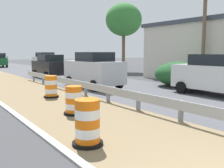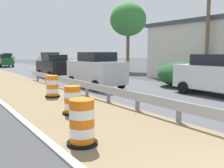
{
  "view_description": "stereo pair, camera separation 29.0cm",
  "coord_description": "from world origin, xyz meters",
  "px_view_note": "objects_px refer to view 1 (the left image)",
  "views": [
    {
      "loc": [
        -3.55,
        -1.18,
        2.2
      ],
      "look_at": [
        2.64,
        7.56,
        0.86
      ],
      "focal_mm": 40.61,
      "sensor_mm": 36.0,
      "label": 1
    },
    {
      "loc": [
        -3.31,
        -1.34,
        2.2
      ],
      "look_at": [
        2.64,
        7.56,
        0.86
      ],
      "focal_mm": 40.61,
      "sensor_mm": 36.0,
      "label": 2
    }
  ],
  "objects_px": {
    "car_lead_near_lane": "(50,66)",
    "car_trailing_near_lane": "(46,61)",
    "traffic_barrel_close": "(74,102)",
    "car_trailing_far_lane": "(93,70)",
    "traffic_barrel_nearest": "(87,125)",
    "car_distant_a": "(216,75)",
    "utility_pole_near": "(205,12)",
    "car_mid_far_lane": "(1,58)",
    "traffic_barrel_mid": "(51,88)"
  },
  "relations": [
    {
      "from": "car_lead_near_lane",
      "to": "car_trailing_near_lane",
      "type": "distance_m",
      "value": 10.32
    },
    {
      "from": "traffic_barrel_close",
      "to": "car_trailing_far_lane",
      "type": "distance_m",
      "value": 7.08
    },
    {
      "from": "car_trailing_near_lane",
      "to": "traffic_barrel_nearest",
      "type": "bearing_deg",
      "value": -19.58
    },
    {
      "from": "car_distant_a",
      "to": "utility_pole_near",
      "type": "xyz_separation_m",
      "value": [
        2.94,
        2.9,
        3.74
      ]
    },
    {
      "from": "car_distant_a",
      "to": "car_mid_far_lane",
      "type": "bearing_deg",
      "value": 179.08
    },
    {
      "from": "traffic_barrel_nearest",
      "to": "traffic_barrel_close",
      "type": "relative_size",
      "value": 1.09
    },
    {
      "from": "traffic_barrel_close",
      "to": "car_distant_a",
      "type": "distance_m",
      "value": 7.88
    },
    {
      "from": "car_lead_near_lane",
      "to": "car_distant_a",
      "type": "distance_m",
      "value": 14.16
    },
    {
      "from": "car_lead_near_lane",
      "to": "car_mid_far_lane",
      "type": "bearing_deg",
      "value": -5.99
    },
    {
      "from": "car_distant_a",
      "to": "traffic_barrel_mid",
      "type": "bearing_deg",
      "value": -122.15
    },
    {
      "from": "car_trailing_far_lane",
      "to": "utility_pole_near",
      "type": "height_order",
      "value": "utility_pole_near"
    },
    {
      "from": "car_mid_far_lane",
      "to": "utility_pole_near",
      "type": "distance_m",
      "value": 45.54
    },
    {
      "from": "traffic_barrel_nearest",
      "to": "utility_pole_near",
      "type": "relative_size",
      "value": 0.12
    },
    {
      "from": "car_trailing_far_lane",
      "to": "traffic_barrel_mid",
      "type": "bearing_deg",
      "value": 116.43
    },
    {
      "from": "car_lead_near_lane",
      "to": "car_trailing_near_lane",
      "type": "bearing_deg",
      "value": -19.46
    },
    {
      "from": "car_trailing_near_lane",
      "to": "car_trailing_far_lane",
      "type": "distance_m",
      "value": 17.64
    },
    {
      "from": "traffic_barrel_close",
      "to": "car_trailing_near_lane",
      "type": "relative_size",
      "value": 0.23
    },
    {
      "from": "car_trailing_near_lane",
      "to": "car_mid_far_lane",
      "type": "height_order",
      "value": "car_trailing_near_lane"
    },
    {
      "from": "car_trailing_far_lane",
      "to": "car_distant_a",
      "type": "height_order",
      "value": "car_trailing_far_lane"
    },
    {
      "from": "car_trailing_near_lane",
      "to": "utility_pole_near",
      "type": "xyz_separation_m",
      "value": [
        3.12,
        -20.6,
        3.69
      ]
    },
    {
      "from": "car_trailing_near_lane",
      "to": "car_distant_a",
      "type": "bearing_deg",
      "value": -0.41
    },
    {
      "from": "car_trailing_far_lane",
      "to": "car_mid_far_lane",
      "type": "bearing_deg",
      "value": -6.09
    },
    {
      "from": "traffic_barrel_mid",
      "to": "car_mid_far_lane",
      "type": "bearing_deg",
      "value": 81.15
    },
    {
      "from": "traffic_barrel_mid",
      "to": "car_trailing_near_lane",
      "type": "xyz_separation_m",
      "value": [
        7.0,
        19.21,
        0.62
      ]
    },
    {
      "from": "car_distant_a",
      "to": "car_lead_near_lane",
      "type": "bearing_deg",
      "value": -167.09
    },
    {
      "from": "traffic_barrel_close",
      "to": "utility_pole_near",
      "type": "relative_size",
      "value": 0.11
    },
    {
      "from": "traffic_barrel_nearest",
      "to": "car_distant_a",
      "type": "height_order",
      "value": "car_distant_a"
    },
    {
      "from": "car_lead_near_lane",
      "to": "traffic_barrel_close",
      "type": "bearing_deg",
      "value": 160.93
    },
    {
      "from": "car_lead_near_lane",
      "to": "utility_pole_near",
      "type": "bearing_deg",
      "value": -150.1
    },
    {
      "from": "traffic_barrel_mid",
      "to": "car_lead_near_lane",
      "type": "distance_m",
      "value": 10.15
    },
    {
      "from": "car_trailing_near_lane",
      "to": "traffic_barrel_close",
      "type": "bearing_deg",
      "value": -19.3
    },
    {
      "from": "traffic_barrel_mid",
      "to": "utility_pole_near",
      "type": "xyz_separation_m",
      "value": [
        10.13,
        -1.39,
        4.31
      ]
    },
    {
      "from": "car_lead_near_lane",
      "to": "traffic_barrel_mid",
      "type": "bearing_deg",
      "value": 157.79
    },
    {
      "from": "car_trailing_near_lane",
      "to": "car_mid_far_lane",
      "type": "bearing_deg",
      "value": 179.53
    },
    {
      "from": "traffic_barrel_close",
      "to": "car_trailing_far_lane",
      "type": "height_order",
      "value": "car_trailing_far_lane"
    },
    {
      "from": "car_lead_near_lane",
      "to": "utility_pole_near",
      "type": "relative_size",
      "value": 0.45
    },
    {
      "from": "car_mid_far_lane",
      "to": "traffic_barrel_mid",
      "type": "bearing_deg",
      "value": -9.1
    },
    {
      "from": "traffic_barrel_close",
      "to": "car_lead_near_lane",
      "type": "height_order",
      "value": "car_lead_near_lane"
    },
    {
      "from": "traffic_barrel_close",
      "to": "car_lead_near_lane",
      "type": "relative_size",
      "value": 0.25
    },
    {
      "from": "car_trailing_near_lane",
      "to": "car_distant_a",
      "type": "xyz_separation_m",
      "value": [
        0.19,
        -23.5,
        -0.05
      ]
    },
    {
      "from": "car_trailing_far_lane",
      "to": "car_distant_a",
      "type": "bearing_deg",
      "value": -151.44
    },
    {
      "from": "car_trailing_near_lane",
      "to": "car_trailing_far_lane",
      "type": "relative_size",
      "value": 0.99
    },
    {
      "from": "traffic_barrel_close",
      "to": "car_trailing_near_lane",
      "type": "bearing_deg",
      "value": 71.56
    },
    {
      "from": "traffic_barrel_mid",
      "to": "utility_pole_near",
      "type": "height_order",
      "value": "utility_pole_near"
    },
    {
      "from": "traffic_barrel_nearest",
      "to": "car_lead_near_lane",
      "type": "distance_m",
      "value": 17.0
    },
    {
      "from": "car_mid_far_lane",
      "to": "car_trailing_far_lane",
      "type": "relative_size",
      "value": 1.06
    },
    {
      "from": "traffic_barrel_close",
      "to": "traffic_barrel_mid",
      "type": "relative_size",
      "value": 0.95
    },
    {
      "from": "car_mid_far_lane",
      "to": "car_trailing_far_lane",
      "type": "height_order",
      "value": "car_trailing_far_lane"
    },
    {
      "from": "car_distant_a",
      "to": "utility_pole_near",
      "type": "relative_size",
      "value": 0.48
    },
    {
      "from": "car_mid_far_lane",
      "to": "car_trailing_far_lane",
      "type": "distance_m",
      "value": 42.09
    }
  ]
}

